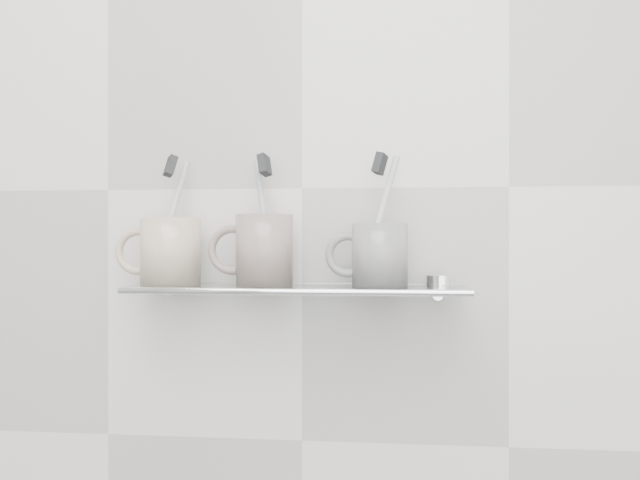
# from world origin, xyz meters

# --- Properties ---
(wall_back) EXTENTS (2.50, 0.00, 2.50)m
(wall_back) POSITION_xyz_m (0.00, 1.10, 1.25)
(wall_back) COLOR silver
(wall_back) RESTS_ON ground
(shelf_glass) EXTENTS (0.50, 0.12, 0.01)m
(shelf_glass) POSITION_xyz_m (0.00, 1.04, 1.10)
(shelf_glass) COLOR silver
(shelf_glass) RESTS_ON wall_back
(shelf_rail) EXTENTS (0.50, 0.01, 0.01)m
(shelf_rail) POSITION_xyz_m (0.00, 0.98, 1.10)
(shelf_rail) COLOR silver
(shelf_rail) RESTS_ON shelf_glass
(bracket_left) EXTENTS (0.02, 0.03, 0.02)m
(bracket_left) POSITION_xyz_m (-0.21, 1.09, 1.09)
(bracket_left) COLOR silver
(bracket_left) RESTS_ON wall_back
(bracket_right) EXTENTS (0.02, 0.03, 0.02)m
(bracket_right) POSITION_xyz_m (0.21, 1.09, 1.09)
(bracket_right) COLOR silver
(bracket_right) RESTS_ON wall_back
(mug_left) EXTENTS (0.12, 0.12, 0.10)m
(mug_left) POSITION_xyz_m (-0.19, 1.04, 1.15)
(mug_left) COLOR beige
(mug_left) RESTS_ON shelf_glass
(mug_left_handle) EXTENTS (0.07, 0.01, 0.07)m
(mug_left_handle) POSITION_xyz_m (-0.25, 1.04, 1.15)
(mug_left_handle) COLOR beige
(mug_left_handle) RESTS_ON mug_left
(toothbrush_left) EXTENTS (0.05, 0.07, 0.18)m
(toothbrush_left) POSITION_xyz_m (-0.19, 1.04, 1.20)
(toothbrush_left) COLOR silver
(toothbrush_left) RESTS_ON mug_left
(bristles_left) EXTENTS (0.03, 0.03, 0.04)m
(bristles_left) POSITION_xyz_m (-0.19, 1.04, 1.28)
(bristles_left) COLOR #252629
(bristles_left) RESTS_ON toothbrush_left
(mug_center) EXTENTS (0.11, 0.11, 0.11)m
(mug_center) POSITION_xyz_m (-0.05, 1.04, 1.15)
(mug_center) COLOR silver
(mug_center) RESTS_ON shelf_glass
(mug_center_handle) EXTENTS (0.08, 0.01, 0.08)m
(mug_center_handle) POSITION_xyz_m (-0.10, 1.04, 1.15)
(mug_center_handle) COLOR silver
(mug_center_handle) RESTS_ON mug_center
(toothbrush_center) EXTENTS (0.05, 0.07, 0.18)m
(toothbrush_center) POSITION_xyz_m (-0.05, 1.04, 1.20)
(toothbrush_center) COLOR #9599AF
(toothbrush_center) RESTS_ON mug_center
(bristles_center) EXTENTS (0.02, 0.03, 0.04)m
(bristles_center) POSITION_xyz_m (-0.05, 1.04, 1.28)
(bristles_center) COLOR #252629
(bristles_center) RESTS_ON toothbrush_center
(mug_right) EXTENTS (0.10, 0.10, 0.09)m
(mug_right) POSITION_xyz_m (0.12, 1.04, 1.15)
(mug_right) COLOR silver
(mug_right) RESTS_ON shelf_glass
(mug_right_handle) EXTENTS (0.07, 0.01, 0.07)m
(mug_right_handle) POSITION_xyz_m (0.08, 1.04, 1.15)
(mug_right_handle) COLOR silver
(mug_right_handle) RESTS_ON mug_right
(toothbrush_right) EXTENTS (0.06, 0.03, 0.19)m
(toothbrush_right) POSITION_xyz_m (0.12, 1.04, 1.20)
(toothbrush_right) COLOR white
(toothbrush_right) RESTS_ON mug_right
(bristles_right) EXTENTS (0.03, 0.03, 0.04)m
(bristles_right) POSITION_xyz_m (0.12, 1.04, 1.28)
(bristles_right) COLOR #252629
(bristles_right) RESTS_ON toothbrush_right
(chrome_cap) EXTENTS (0.04, 0.04, 0.02)m
(chrome_cap) POSITION_xyz_m (0.21, 1.04, 1.11)
(chrome_cap) COLOR silver
(chrome_cap) RESTS_ON shelf_glass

